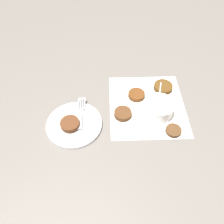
{
  "coord_description": "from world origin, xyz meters",
  "views": [
    {
      "loc": [
        -0.59,
        0.05,
        0.69
      ],
      "look_at": [
        -0.07,
        0.11,
        0.02
      ],
      "focal_mm": 35.0,
      "sensor_mm": 36.0,
      "label": 1
    }
  ],
  "objects_px": {
    "serving_plate": "(74,124)",
    "fork": "(81,109)",
    "fritter_on_plate": "(70,124)",
    "sauce_bowl": "(158,108)"
  },
  "relations": [
    {
      "from": "serving_plate",
      "to": "fritter_on_plate",
      "type": "relative_size",
      "value": 2.95
    },
    {
      "from": "sauce_bowl",
      "to": "serving_plate",
      "type": "height_order",
      "value": "sauce_bowl"
    },
    {
      "from": "fritter_on_plate",
      "to": "fork",
      "type": "bearing_deg",
      "value": -18.63
    },
    {
      "from": "serving_plate",
      "to": "fritter_on_plate",
      "type": "distance_m",
      "value": 0.03
    },
    {
      "from": "sauce_bowl",
      "to": "fork",
      "type": "bearing_deg",
      "value": 96.74
    },
    {
      "from": "serving_plate",
      "to": "fork",
      "type": "distance_m",
      "value": 0.07
    },
    {
      "from": "serving_plate",
      "to": "fork",
      "type": "relative_size",
      "value": 1.37
    },
    {
      "from": "serving_plate",
      "to": "fork",
      "type": "bearing_deg",
      "value": -13.29
    },
    {
      "from": "fritter_on_plate",
      "to": "sauce_bowl",
      "type": "bearing_deg",
      "value": -71.02
    },
    {
      "from": "serving_plate",
      "to": "fork",
      "type": "xyz_separation_m",
      "value": [
        0.06,
        -0.02,
        0.01
      ]
    }
  ]
}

